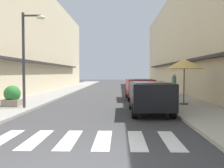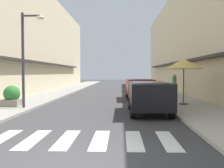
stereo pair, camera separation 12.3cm
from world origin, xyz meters
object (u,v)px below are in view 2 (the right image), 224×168
(parked_car_near, at_px, (149,94))
(parked_car_mid, at_px, (139,87))
(planter_midblock, at_px, (12,96))
(street_lamp, at_px, (27,49))
(cafe_umbrella, at_px, (184,64))
(pedestrian_walking_far, at_px, (174,83))

(parked_car_near, xyz_separation_m, parked_car_mid, (0.00, 6.38, -0.00))
(parked_car_near, distance_m, planter_midblock, 7.30)
(street_lamp, height_order, planter_midblock, street_lamp)
(street_lamp, relative_size, cafe_umbrella, 1.88)
(cafe_umbrella, bearing_deg, pedestrian_walking_far, 82.74)
(parked_car_near, distance_m, parked_car_mid, 6.38)
(street_lamp, bearing_deg, planter_midblock, 151.06)
(street_lamp, xyz_separation_m, cafe_umbrella, (8.29, 1.65, -0.71))
(street_lamp, bearing_deg, parked_car_mid, 41.68)
(cafe_umbrella, distance_m, planter_midblock, 9.57)
(street_lamp, height_order, cafe_umbrella, street_lamp)
(parked_car_mid, relative_size, street_lamp, 0.84)
(cafe_umbrella, relative_size, planter_midblock, 2.32)
(cafe_umbrella, distance_m, pedestrian_walking_far, 6.74)
(parked_car_mid, distance_m, planter_midblock, 8.61)
(street_lamp, distance_m, pedestrian_walking_far, 12.44)
(planter_midblock, distance_m, pedestrian_walking_far, 12.73)
(planter_midblock, bearing_deg, pedestrian_walking_far, 36.81)
(parked_car_near, relative_size, planter_midblock, 3.72)
(parked_car_mid, height_order, planter_midblock, parked_car_mid)
(parked_car_mid, distance_m, cafe_umbrella, 4.60)
(parked_car_near, bearing_deg, street_lamp, 170.85)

